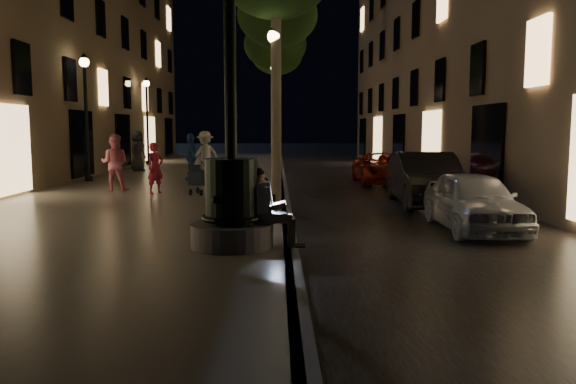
{
  "coord_description": "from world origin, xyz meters",
  "views": [
    {
      "loc": [
        -0.24,
        -7.42,
        2.21
      ],
      "look_at": [
        -0.03,
        3.0,
        1.02
      ],
      "focal_mm": 35.0,
      "sensor_mm": 36.0,
      "label": 1
    }
  ],
  "objects_px": {
    "seated_man_laptop": "(268,205)",
    "car_third": "(384,169)",
    "tree_third": "(275,45)",
    "car_front": "(473,201)",
    "stroller": "(199,178)",
    "bicycle": "(240,181)",
    "lamp_curb_c": "(276,110)",
    "lamp_curb_a": "(274,90)",
    "fountain_lamppost": "(232,188)",
    "tree_second": "(277,16)",
    "pedestrian_pink": "(115,163)",
    "tree_far": "(277,55)",
    "car_second": "(426,179)",
    "lamp_curb_b": "(275,103)",
    "pedestrian_red": "(155,168)",
    "pedestrian_dark": "(137,151)",
    "lamp_curb_d": "(276,113)",
    "pedestrian_blue": "(191,157)",
    "pedestrian_white": "(205,155)",
    "lamp_left_c": "(147,109)",
    "lamp_left_b": "(86,101)"
  },
  "relations": [
    {
      "from": "lamp_curb_a",
      "to": "car_second",
      "type": "height_order",
      "value": "lamp_curb_a"
    },
    {
      "from": "lamp_curb_d",
      "to": "car_front",
      "type": "distance_m",
      "value": 27.94
    },
    {
      "from": "car_front",
      "to": "pedestrian_dark",
      "type": "height_order",
      "value": "pedestrian_dark"
    },
    {
      "from": "lamp_curb_d",
      "to": "car_third",
      "type": "distance_m",
      "value": 18.15
    },
    {
      "from": "car_front",
      "to": "car_second",
      "type": "height_order",
      "value": "car_second"
    },
    {
      "from": "lamp_left_b",
      "to": "pedestrian_pink",
      "type": "distance_m",
      "value": 4.46
    },
    {
      "from": "tree_third",
      "to": "car_front",
      "type": "relative_size",
      "value": 1.91
    },
    {
      "from": "lamp_curb_a",
      "to": "fountain_lamppost",
      "type": "bearing_deg",
      "value": -96.65
    },
    {
      "from": "lamp_curb_d",
      "to": "pedestrian_dark",
      "type": "xyz_separation_m",
      "value": [
        -6.47,
        -12.96,
        -2.08
      ]
    },
    {
      "from": "lamp_curb_b",
      "to": "tree_third",
      "type": "bearing_deg",
      "value": 90.0
    },
    {
      "from": "lamp_left_b",
      "to": "tree_second",
      "type": "bearing_deg",
      "value": 0.0
    },
    {
      "from": "fountain_lamppost",
      "to": "pedestrian_red",
      "type": "bearing_deg",
      "value": 110.67
    },
    {
      "from": "lamp_curb_c",
      "to": "car_third",
      "type": "height_order",
      "value": "lamp_curb_c"
    },
    {
      "from": "stroller",
      "to": "bicycle",
      "type": "height_order",
      "value": "stroller"
    },
    {
      "from": "pedestrian_blue",
      "to": "stroller",
      "type": "bearing_deg",
      "value": -8.43
    },
    {
      "from": "tree_far",
      "to": "lamp_curb_a",
      "type": "relative_size",
      "value": 1.56
    },
    {
      "from": "fountain_lamppost",
      "to": "car_front",
      "type": "height_order",
      "value": "fountain_lamppost"
    },
    {
      "from": "pedestrian_white",
      "to": "car_second",
      "type": "bearing_deg",
      "value": 106.67
    },
    {
      "from": "fountain_lamppost",
      "to": "seated_man_laptop",
      "type": "bearing_deg",
      "value": 0.0
    },
    {
      "from": "stroller",
      "to": "pedestrian_pink",
      "type": "height_order",
      "value": "pedestrian_pink"
    },
    {
      "from": "tree_third",
      "to": "lamp_curb_b",
      "type": "bearing_deg",
      "value": -90.0
    },
    {
      "from": "tree_third",
      "to": "lamp_curb_c",
      "type": "xyz_separation_m",
      "value": [
        0.0,
        4.0,
        -2.9
      ]
    },
    {
      "from": "car_third",
      "to": "pedestrian_pink",
      "type": "height_order",
      "value": "pedestrian_pink"
    },
    {
      "from": "tree_second",
      "to": "tree_third",
      "type": "height_order",
      "value": "tree_second"
    },
    {
      "from": "lamp_curb_a",
      "to": "pedestrian_red",
      "type": "distance_m",
      "value": 4.7
    },
    {
      "from": "pedestrian_blue",
      "to": "bicycle",
      "type": "height_order",
      "value": "pedestrian_blue"
    },
    {
      "from": "lamp_curb_b",
      "to": "lamp_curb_c",
      "type": "height_order",
      "value": "same"
    },
    {
      "from": "lamp_curb_b",
      "to": "pedestrian_white",
      "type": "distance_m",
      "value": 3.59
    },
    {
      "from": "lamp_left_b",
      "to": "car_second",
      "type": "distance_m",
      "value": 12.94
    },
    {
      "from": "seated_man_laptop",
      "to": "lamp_left_c",
      "type": "relative_size",
      "value": 0.28
    },
    {
      "from": "lamp_left_c",
      "to": "tree_third",
      "type": "bearing_deg",
      "value": -29.4
    },
    {
      "from": "tree_far",
      "to": "pedestrian_white",
      "type": "height_order",
      "value": "tree_far"
    },
    {
      "from": "lamp_left_b",
      "to": "lamp_left_c",
      "type": "xyz_separation_m",
      "value": [
        0.0,
        10.0,
        0.0
      ]
    },
    {
      "from": "lamp_curb_c",
      "to": "lamp_curb_d",
      "type": "bearing_deg",
      "value": 90.0
    },
    {
      "from": "seated_man_laptop",
      "to": "car_third",
      "type": "distance_m",
      "value": 13.31
    },
    {
      "from": "tree_third",
      "to": "pedestrian_red",
      "type": "bearing_deg",
      "value": -109.97
    },
    {
      "from": "lamp_left_c",
      "to": "pedestrian_red",
      "type": "bearing_deg",
      "value": -76.36
    },
    {
      "from": "lamp_curb_b",
      "to": "pedestrian_blue",
      "type": "xyz_separation_m",
      "value": [
        -3.26,
        -1.66,
        -2.13
      ]
    },
    {
      "from": "tree_far",
      "to": "pedestrian_red",
      "type": "relative_size",
      "value": 4.77
    },
    {
      "from": "pedestrian_white",
      "to": "pedestrian_pink",
      "type": "bearing_deg",
      "value": 33.61
    },
    {
      "from": "pedestrian_red",
      "to": "car_third",
      "type": "bearing_deg",
      "value": -17.96
    },
    {
      "from": "stroller",
      "to": "seated_man_laptop",
      "type": "bearing_deg",
      "value": -59.61
    },
    {
      "from": "tree_far",
      "to": "lamp_curb_c",
      "type": "bearing_deg",
      "value": -92.29
    },
    {
      "from": "car_front",
      "to": "pedestrian_pink",
      "type": "distance_m",
      "value": 11.25
    },
    {
      "from": "tree_second",
      "to": "lamp_curb_a",
      "type": "relative_size",
      "value": 1.54
    },
    {
      "from": "tree_far",
      "to": "bicycle",
      "type": "relative_size",
      "value": 4.11
    },
    {
      "from": "seated_man_laptop",
      "to": "pedestrian_blue",
      "type": "height_order",
      "value": "pedestrian_blue"
    },
    {
      "from": "car_third",
      "to": "lamp_curb_c",
      "type": "bearing_deg",
      "value": 114.67
    },
    {
      "from": "lamp_curb_a",
      "to": "pedestrian_red",
      "type": "height_order",
      "value": "lamp_curb_a"
    },
    {
      "from": "tree_far",
      "to": "car_second",
      "type": "xyz_separation_m",
      "value": [
        4.22,
        -17.6,
        -5.67
      ]
    }
  ]
}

